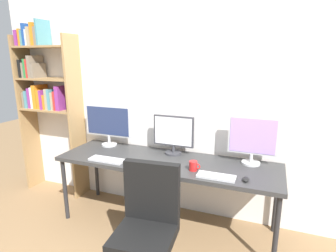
# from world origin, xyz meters

# --- Properties ---
(wall_back) EXTENTS (4.67, 0.10, 2.60)m
(wall_back) POSITION_xyz_m (0.00, 1.02, 1.30)
(wall_back) COLOR silver
(wall_back) RESTS_ON ground_plane
(desk) EXTENTS (2.27, 0.68, 0.74)m
(desk) POSITION_xyz_m (0.00, 0.60, 0.69)
(desk) COLOR #333333
(desk) RESTS_ON ground_plane
(bookshelf) EXTENTS (0.83, 0.28, 2.20)m
(bookshelf) POSITION_xyz_m (-1.74, 0.83, 1.37)
(bookshelf) COLOR #9E7A4C
(bookshelf) RESTS_ON ground_plane
(office_chair) EXTENTS (0.52, 0.52, 0.99)m
(office_chair) POSITION_xyz_m (0.16, -0.21, 0.40)
(office_chair) COLOR #2D2D33
(office_chair) RESTS_ON ground_plane
(monitor_left) EXTENTS (0.60, 0.18, 0.48)m
(monitor_left) POSITION_xyz_m (-0.82, 0.81, 1.02)
(monitor_left) COLOR silver
(monitor_left) RESTS_ON desk
(monitor_center) EXTENTS (0.45, 0.18, 0.42)m
(monitor_center) POSITION_xyz_m (0.00, 0.81, 0.97)
(monitor_center) COLOR #38383D
(monitor_center) RESTS_ON desk
(monitor_right) EXTENTS (0.46, 0.18, 0.48)m
(monitor_right) POSITION_xyz_m (0.82, 0.81, 1.00)
(monitor_right) COLOR silver
(monitor_right) RESTS_ON desk
(keyboard_left) EXTENTS (0.37, 0.13, 0.02)m
(keyboard_left) POSITION_xyz_m (-0.56, 0.37, 0.75)
(keyboard_left) COLOR silver
(keyboard_left) RESTS_ON desk
(keyboard_right) EXTENTS (0.33, 0.13, 0.02)m
(keyboard_right) POSITION_xyz_m (0.56, 0.37, 0.75)
(keyboard_right) COLOR silver
(keyboard_right) RESTS_ON desk
(mouse_left_side) EXTENTS (0.06, 0.10, 0.03)m
(mouse_left_side) POSITION_xyz_m (0.81, 0.39, 0.76)
(mouse_left_side) COLOR black
(mouse_left_side) RESTS_ON desk
(mouse_right_side) EXTENTS (0.06, 0.10, 0.03)m
(mouse_right_side) POSITION_xyz_m (-0.10, 0.40, 0.76)
(mouse_right_side) COLOR silver
(mouse_right_side) RESTS_ON desk
(coffee_mug) EXTENTS (0.11, 0.08, 0.09)m
(coffee_mug) POSITION_xyz_m (0.33, 0.45, 0.79)
(coffee_mug) COLOR red
(coffee_mug) RESTS_ON desk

